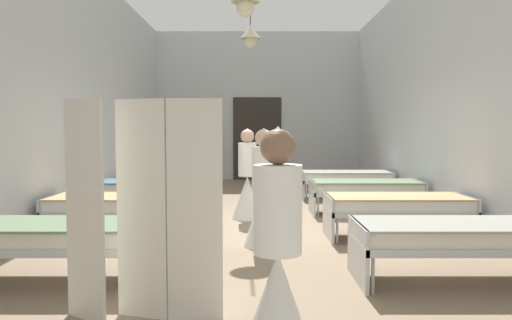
{
  "coord_description": "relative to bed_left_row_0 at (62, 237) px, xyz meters",
  "views": [
    {
      "loc": [
        -0.04,
        -7.45,
        1.47
      ],
      "look_at": [
        0.0,
        0.21,
        0.98
      ],
      "focal_mm": 34.01,
      "sensor_mm": 36.0,
      "label": 1
    }
  ],
  "objects": [
    {
      "name": "nurse_mid_aisle",
      "position": [
        1.69,
        3.32,
        0.09
      ],
      "size": [
        0.52,
        0.52,
        1.49
      ],
      "rotation": [
        0.0,
        0.0,
        2.61
      ],
      "color": "white",
      "rests_on": "ground"
    },
    {
      "name": "bed_right_row_0",
      "position": [
        3.75,
        0.0,
        0.0
      ],
      "size": [
        1.9,
        0.84,
        0.57
      ],
      "color": "#B7BCC1",
      "rests_on": "ground"
    },
    {
      "name": "nurse_far_aisle",
      "position": [
        1.97,
        -1.64,
        0.09
      ],
      "size": [
        0.52,
        0.52,
        1.49
      ],
      "rotation": [
        0.0,
        0.0,
        4.76
      ],
      "color": "white",
      "rests_on": "ground"
    },
    {
      "name": "bed_left_row_3",
      "position": [
        0.0,
        5.7,
        0.0
      ],
      "size": [
        1.9,
        0.84,
        0.57
      ],
      "color": "#B7BCC1",
      "rests_on": "ground"
    },
    {
      "name": "privacy_screen",
      "position": [
        0.95,
        -0.92,
        0.41
      ],
      "size": [
        1.23,
        0.26,
        1.7
      ],
      "rotation": [
        0.0,
        0.0,
        -0.29
      ],
      "color": "silver",
      "rests_on": "ground"
    },
    {
      "name": "ground_plane",
      "position": [
        1.87,
        2.85,
        -0.49
      ],
      "size": [
        6.45,
        14.05,
        0.1
      ],
      "primitive_type": "cube",
      "color": "#8C755B"
    },
    {
      "name": "potted_plant",
      "position": [
        2.04,
        6.98,
        0.31
      ],
      "size": [
        0.58,
        0.58,
        1.17
      ],
      "color": "brown",
      "rests_on": "ground"
    },
    {
      "name": "nurse_near_aisle",
      "position": [
        1.93,
        1.43,
        0.09
      ],
      "size": [
        0.52,
        0.52,
        1.49
      ],
      "rotation": [
        0.0,
        0.0,
        2.66
      ],
      "color": "white",
      "rests_on": "ground"
    },
    {
      "name": "bed_left_row_2",
      "position": [
        0.0,
        3.8,
        0.0
      ],
      "size": [
        1.9,
        0.84,
        0.57
      ],
      "color": "#B7BCC1",
      "rests_on": "ground"
    },
    {
      "name": "bed_right_row_1",
      "position": [
        3.75,
        1.9,
        0.0
      ],
      "size": [
        1.9,
        0.84,
        0.57
      ],
      "color": "#B7BCC1",
      "rests_on": "ground"
    },
    {
      "name": "bed_left_row_0",
      "position": [
        0.0,
        0.0,
        0.0
      ],
      "size": [
        1.9,
        0.84,
        0.57
      ],
      "color": "#B7BCC1",
      "rests_on": "ground"
    },
    {
      "name": "bed_right_row_3",
      "position": [
        3.75,
        5.7,
        0.0
      ],
      "size": [
        1.9,
        0.84,
        0.57
      ],
      "color": "#B7BCC1",
      "rests_on": "ground"
    },
    {
      "name": "bed_left_row_1",
      "position": [
        0.0,
        1.9,
        0.0
      ],
      "size": [
        1.9,
        0.84,
        0.57
      ],
      "color": "#B7BCC1",
      "rests_on": "ground"
    },
    {
      "name": "bed_right_row_2",
      "position": [
        3.75,
        3.8,
        0.0
      ],
      "size": [
        1.9,
        0.84,
        0.57
      ],
      "color": "#B7BCC1",
      "rests_on": "ground"
    },
    {
      "name": "room_shell",
      "position": [
        1.87,
        4.16,
        1.72
      ],
      "size": [
        6.25,
        13.65,
        4.3
      ],
      "color": "silver",
      "rests_on": "ground"
    }
  ]
}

